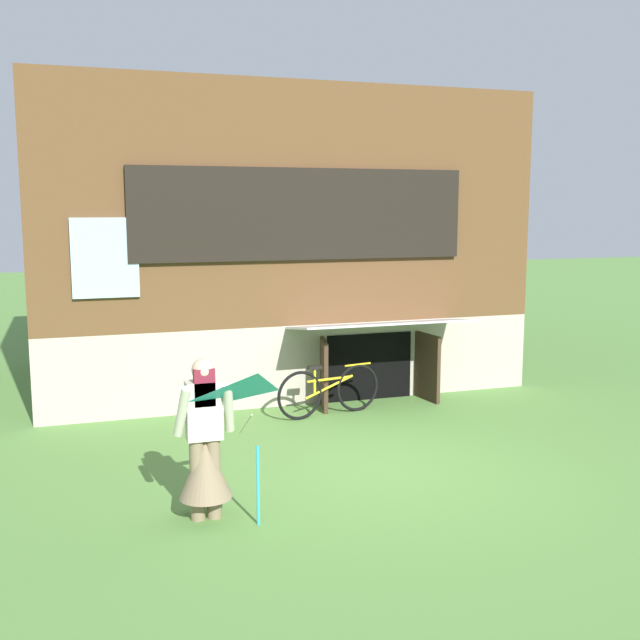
# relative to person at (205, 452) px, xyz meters

# --- Properties ---
(ground_plane) EXTENTS (60.00, 60.00, 0.00)m
(ground_plane) POSITION_rel_person_xyz_m (2.15, 0.82, -0.67)
(ground_plane) COLOR #56843D
(log_house) EXTENTS (7.77, 5.87, 4.84)m
(log_house) POSITION_rel_person_xyz_m (2.16, 6.19, 1.75)
(log_house) COLOR #ADA393
(log_house) RESTS_ON ground_plane
(person) EXTENTS (0.61, 0.52, 1.59)m
(person) POSITION_rel_person_xyz_m (0.00, 0.00, 0.00)
(person) COLOR #7F6B51
(person) RESTS_ON ground_plane
(kite) EXTENTS (0.83, 0.90, 1.40)m
(kite) POSITION_rel_person_xyz_m (0.41, -0.51, 0.52)
(kite) COLOR #2DB2CC
(kite) RESTS_ON ground_plane
(bicycle_yellow) EXTENTS (1.65, 0.36, 0.76)m
(bicycle_yellow) POSITION_rel_person_xyz_m (2.34, 3.12, -0.30)
(bicycle_yellow) COLOR black
(bicycle_yellow) RESTS_ON ground_plane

